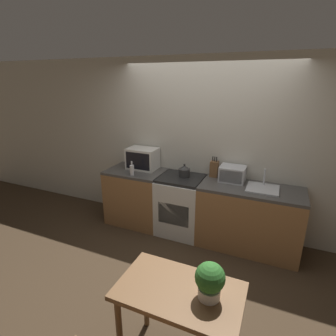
{
  "coord_description": "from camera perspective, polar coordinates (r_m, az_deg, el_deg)",
  "views": [
    {
      "loc": [
        1.03,
        -2.73,
        2.26
      ],
      "look_at": [
        -0.4,
        0.56,
        1.05
      ],
      "focal_mm": 28.0,
      "sensor_mm": 36.0,
      "label": 1
    }
  ],
  "objects": [
    {
      "name": "stove_range",
      "position": [
        4.05,
        2.79,
        -8.01
      ],
      "size": [
        0.65,
        0.62,
        0.9
      ],
      "color": "silver",
      "rests_on": "ground_plane"
    },
    {
      "name": "toaster_oven",
      "position": [
        3.79,
        13.85,
        -1.24
      ],
      "size": [
        0.35,
        0.29,
        0.21
      ],
      "color": "silver",
      "rests_on": "counter_right_run"
    },
    {
      "name": "sink_basin",
      "position": [
        3.66,
        19.93,
        -4.11
      ],
      "size": [
        0.4,
        0.38,
        0.24
      ],
      "color": "silver",
      "rests_on": "counter_right_run"
    },
    {
      "name": "microwave",
      "position": [
        4.2,
        -5.58,
        2.06
      ],
      "size": [
        0.47,
        0.33,
        0.34
      ],
      "color": "silver",
      "rests_on": "counter_left_run"
    },
    {
      "name": "kettle",
      "position": [
        3.87,
        3.56,
        -0.65
      ],
      "size": [
        0.17,
        0.17,
        0.19
      ],
      "color": "#2D2D2D",
      "rests_on": "stove_range"
    },
    {
      "name": "counter_right_run",
      "position": [
        3.85,
        17.12,
        -10.3
      ],
      "size": [
        1.36,
        0.62,
        0.9
      ],
      "color": "olive",
      "rests_on": "ground_plane"
    },
    {
      "name": "knife_block",
      "position": [
        3.9,
        10.01,
        -0.19
      ],
      "size": [
        0.11,
        0.1,
        0.31
      ],
      "color": "brown",
      "rests_on": "counter_right_run"
    },
    {
      "name": "potted_plant",
      "position": [
        2.02,
        9.09,
        -22.94
      ],
      "size": [
        0.22,
        0.22,
        0.28
      ],
      "color": "beige",
      "rests_on": "dining_table"
    },
    {
      "name": "ground_plane",
      "position": [
        3.69,
        2.33,
        -19.11
      ],
      "size": [
        16.0,
        16.0,
        0.0
      ],
      "primitive_type": "plane",
      "color": "#3D2D1E"
    },
    {
      "name": "wall_back",
      "position": [
        3.99,
        7.8,
        4.53
      ],
      "size": [
        10.0,
        0.06,
        2.6
      ],
      "color": "beige",
      "rests_on": "ground_plane"
    },
    {
      "name": "counter_left_run",
      "position": [
        4.35,
        -6.85,
        -6.1
      ],
      "size": [
        0.9,
        0.62,
        0.9
      ],
      "color": "olive",
      "rests_on": "ground_plane"
    },
    {
      "name": "bottle",
      "position": [
        3.95,
        -7.85,
        -0.39
      ],
      "size": [
        0.07,
        0.07,
        0.22
      ],
      "color": "silver",
      "rests_on": "counter_left_run"
    },
    {
      "name": "dining_table",
      "position": [
        2.25,
        2.42,
        -27.06
      ],
      "size": [
        0.94,
        0.56,
        0.77
      ],
      "color": "brown",
      "rests_on": "ground_plane"
    }
  ]
}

